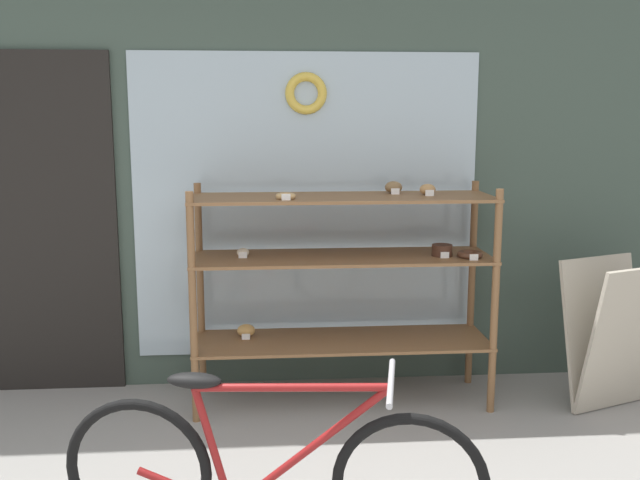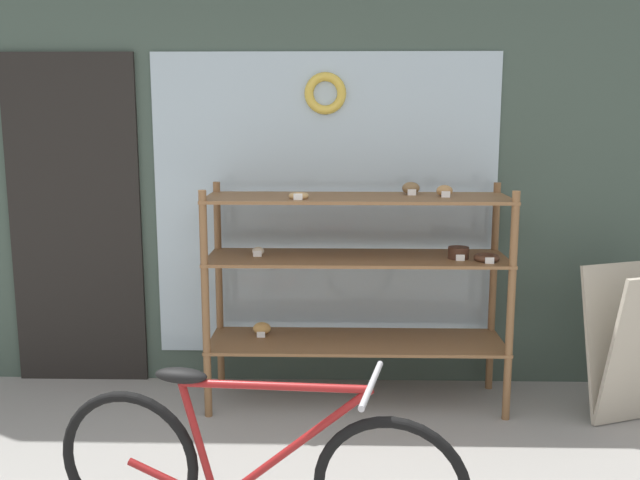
% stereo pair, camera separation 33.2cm
% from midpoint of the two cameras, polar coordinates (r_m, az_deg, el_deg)
% --- Properties ---
extents(storefront_facade, '(6.23, 0.13, 3.55)m').
position_cam_midpoint_polar(storefront_facade, '(4.49, -6.32, 10.09)').
color(storefront_facade, '#3D4C42').
rests_on(storefront_facade, ground_plane).
extents(display_case, '(1.76, 0.51, 1.33)m').
position_cam_midpoint_polar(display_case, '(4.21, -0.27, -2.40)').
color(display_case, brown).
rests_on(display_case, ground_plane).
extents(bicycle, '(1.68, 0.51, 0.74)m').
position_cam_midpoint_polar(bicycle, '(2.97, -7.48, -18.02)').
color(bicycle, black).
rests_on(bicycle, ground_plane).
extents(sandwich_board, '(0.66, 0.55, 0.88)m').
position_cam_midpoint_polar(sandwich_board, '(4.49, 20.52, -7.17)').
color(sandwich_board, '#B2A893').
rests_on(sandwich_board, ground_plane).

